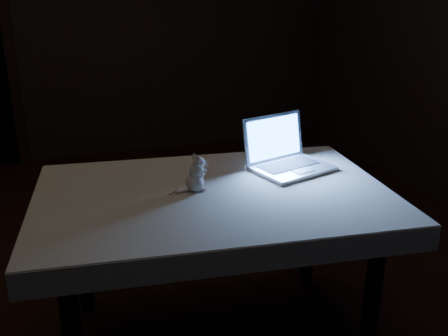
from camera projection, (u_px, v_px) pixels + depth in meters
name	position (u px, v px, depth m)	size (l,w,h in m)	color
floor	(149.00, 305.00, 2.44)	(5.00, 5.00, 0.00)	black
back_wall	(82.00, 9.00, 4.22)	(4.50, 0.04, 2.60)	black
table	(214.00, 269.00, 2.10)	(1.30, 0.84, 0.70)	black
tablecloth	(229.00, 197.00, 2.05)	(1.39, 0.93, 0.09)	beige
laptop	(294.00, 146.00, 2.17)	(0.33, 0.29, 0.23)	silver
plush_mouse	(194.00, 173.00, 1.97)	(0.11, 0.11, 0.15)	silver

